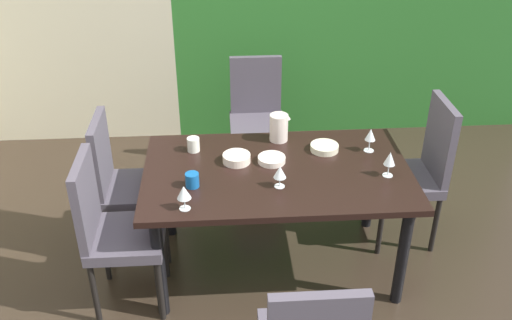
{
  "coord_description": "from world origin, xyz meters",
  "views": [
    {
      "loc": [
        -0.11,
        -2.41,
        2.57
      ],
      "look_at": [
        0.09,
        0.53,
        0.85
      ],
      "focal_mm": 40.0,
      "sensor_mm": 36.0,
      "label": 1
    }
  ],
  "objects_px": {
    "dining_table": "(277,181)",
    "chair_left_near": "(111,226)",
    "chair_head_far": "(257,112)",
    "pitcher_right": "(279,127)",
    "wine_glass_east": "(390,159)",
    "cup_south": "(192,180)",
    "chair_right_far": "(419,166)",
    "wine_glass_north": "(370,135)",
    "chair_left_far": "(123,179)",
    "wine_glass_center": "(184,193)",
    "serving_bowl_west": "(272,159)",
    "cup_corner": "(193,145)",
    "serving_bowl_near_shelf": "(237,158)",
    "wine_glass_rear": "(280,172)",
    "serving_bowl_left": "(324,147)"
  },
  "relations": [
    {
      "from": "dining_table",
      "to": "wine_glass_center",
      "type": "relative_size",
      "value": 11.12
    },
    {
      "from": "serving_bowl_west",
      "to": "cup_corner",
      "type": "distance_m",
      "value": 0.53
    },
    {
      "from": "chair_left_far",
      "to": "chair_left_near",
      "type": "xyz_separation_m",
      "value": [
        -0.0,
        -0.52,
        0.0
      ]
    },
    {
      "from": "serving_bowl_west",
      "to": "serving_bowl_near_shelf",
      "type": "bearing_deg",
      "value": 176.29
    },
    {
      "from": "wine_glass_center",
      "to": "serving_bowl_west",
      "type": "relative_size",
      "value": 0.85
    },
    {
      "from": "wine_glass_east",
      "to": "cup_south",
      "type": "distance_m",
      "value": 1.18
    },
    {
      "from": "chair_right_far",
      "to": "wine_glass_east",
      "type": "bearing_deg",
      "value": 137.6
    },
    {
      "from": "dining_table",
      "to": "chair_left_far",
      "type": "height_order",
      "value": "chair_left_far"
    },
    {
      "from": "wine_glass_east",
      "to": "wine_glass_rear",
      "type": "xyz_separation_m",
      "value": [
        -0.67,
        -0.08,
        -0.02
      ]
    },
    {
      "from": "cup_corner",
      "to": "chair_right_far",
      "type": "bearing_deg",
      "value": -0.56
    },
    {
      "from": "chair_head_far",
      "to": "serving_bowl_west",
      "type": "height_order",
      "value": "chair_head_far"
    },
    {
      "from": "cup_corner",
      "to": "pitcher_right",
      "type": "bearing_deg",
      "value": 11.02
    },
    {
      "from": "wine_glass_rear",
      "to": "chair_left_far",
      "type": "bearing_deg",
      "value": 155.61
    },
    {
      "from": "dining_table",
      "to": "chair_head_far",
      "type": "xyz_separation_m",
      "value": [
        -0.04,
        1.22,
        -0.11
      ]
    },
    {
      "from": "serving_bowl_west",
      "to": "chair_left_near",
      "type": "bearing_deg",
      "value": -159.9
    },
    {
      "from": "chair_left_far",
      "to": "wine_glass_rear",
      "type": "xyz_separation_m",
      "value": [
        0.99,
        -0.45,
        0.29
      ]
    },
    {
      "from": "serving_bowl_west",
      "to": "cup_corner",
      "type": "height_order",
      "value": "cup_corner"
    },
    {
      "from": "dining_table",
      "to": "chair_left_near",
      "type": "height_order",
      "value": "chair_left_near"
    },
    {
      "from": "chair_head_far",
      "to": "chair_left_far",
      "type": "bearing_deg",
      "value": 45.24
    },
    {
      "from": "chair_right_far",
      "to": "pitcher_right",
      "type": "bearing_deg",
      "value": 82.48
    },
    {
      "from": "chair_left_near",
      "to": "cup_south",
      "type": "bearing_deg",
      "value": 102.31
    },
    {
      "from": "chair_left_near",
      "to": "cup_south",
      "type": "xyz_separation_m",
      "value": [
        0.48,
        0.11,
        0.23
      ]
    },
    {
      "from": "chair_left_near",
      "to": "wine_glass_east",
      "type": "relative_size",
      "value": 6.19
    },
    {
      "from": "chair_left_near",
      "to": "wine_glass_rear",
      "type": "xyz_separation_m",
      "value": [
        0.99,
        0.07,
        0.28
      ]
    },
    {
      "from": "wine_glass_rear",
      "to": "serving_bowl_west",
      "type": "bearing_deg",
      "value": 93.95
    },
    {
      "from": "chair_left_far",
      "to": "cup_corner",
      "type": "bearing_deg",
      "value": 91.79
    },
    {
      "from": "chair_right_far",
      "to": "cup_corner",
      "type": "distance_m",
      "value": 1.54
    },
    {
      "from": "dining_table",
      "to": "serving_bowl_near_shelf",
      "type": "bearing_deg",
      "value": 155.64
    },
    {
      "from": "cup_corner",
      "to": "wine_glass_north",
      "type": "bearing_deg",
      "value": -3.91
    },
    {
      "from": "wine_glass_east",
      "to": "wine_glass_center",
      "type": "bearing_deg",
      "value": -167.64
    },
    {
      "from": "wine_glass_center",
      "to": "cup_corner",
      "type": "height_order",
      "value": "wine_glass_center"
    },
    {
      "from": "chair_head_far",
      "to": "serving_bowl_west",
      "type": "xyz_separation_m",
      "value": [
        0.02,
        -1.13,
        0.21
      ]
    },
    {
      "from": "wine_glass_east",
      "to": "cup_south",
      "type": "xyz_separation_m",
      "value": [
        -1.18,
        -0.04,
        -0.07
      ]
    },
    {
      "from": "chair_head_far",
      "to": "pitcher_right",
      "type": "relative_size",
      "value": 5.3
    },
    {
      "from": "wine_glass_center",
      "to": "serving_bowl_left",
      "type": "bearing_deg",
      "value": 34.31
    },
    {
      "from": "chair_left_near",
      "to": "wine_glass_center",
      "type": "distance_m",
      "value": 0.55
    },
    {
      "from": "chair_right_far",
      "to": "wine_glass_rear",
      "type": "relative_size",
      "value": 7.6
    },
    {
      "from": "chair_left_far",
      "to": "serving_bowl_left",
      "type": "distance_m",
      "value": 1.35
    },
    {
      "from": "chair_head_far",
      "to": "chair_right_far",
      "type": "xyz_separation_m",
      "value": [
        1.04,
        -0.96,
        0.02
      ]
    },
    {
      "from": "wine_glass_east",
      "to": "chair_head_far",
      "type": "bearing_deg",
      "value": 117.66
    },
    {
      "from": "chair_head_far",
      "to": "cup_south",
      "type": "distance_m",
      "value": 1.48
    },
    {
      "from": "chair_left_far",
      "to": "serving_bowl_west",
      "type": "bearing_deg",
      "value": 80.52
    },
    {
      "from": "wine_glass_north",
      "to": "pitcher_right",
      "type": "xyz_separation_m",
      "value": [
        -0.57,
        0.19,
        -0.02
      ]
    },
    {
      "from": "chair_head_far",
      "to": "chair_left_near",
      "type": "xyz_separation_m",
      "value": [
        -0.96,
        -1.48,
        0.0
      ]
    },
    {
      "from": "serving_bowl_left",
      "to": "cup_corner",
      "type": "bearing_deg",
      "value": 176.54
    },
    {
      "from": "cup_corner",
      "to": "cup_south",
      "type": "relative_size",
      "value": 1.07
    },
    {
      "from": "chair_right_far",
      "to": "chair_left_near",
      "type": "relative_size",
      "value": 1.04
    },
    {
      "from": "wine_glass_north",
      "to": "pitcher_right",
      "type": "relative_size",
      "value": 0.85
    },
    {
      "from": "chair_right_far",
      "to": "serving_bowl_west",
      "type": "relative_size",
      "value": 6.03
    },
    {
      "from": "chair_right_far",
      "to": "wine_glass_north",
      "type": "bearing_deg",
      "value": 99.36
    }
  ]
}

